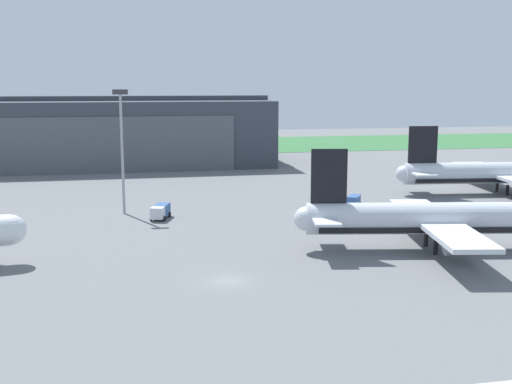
% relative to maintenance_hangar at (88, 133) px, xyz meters
% --- Properties ---
extents(ground_plane, '(440.00, 440.00, 0.00)m').
position_rel_maintenance_hangar_xyz_m(ground_plane, '(19.64, -103.31, -8.44)').
color(ground_plane, slate).
extents(grass_field_strip, '(440.00, 56.00, 0.08)m').
position_rel_maintenance_hangar_xyz_m(grass_field_strip, '(19.64, 47.77, -8.40)').
color(grass_field_strip, '#356D3D').
rests_on(grass_field_strip, ground_plane).
extents(maintenance_hangar, '(92.69, 31.87, 17.79)m').
position_rel_maintenance_hangar_xyz_m(maintenance_hangar, '(0.00, 0.00, 0.00)').
color(maintenance_hangar, '#383D47').
rests_on(maintenance_hangar, ground_plane).
extents(airliner_far_left, '(45.40, 38.61, 13.04)m').
position_rel_maintenance_hangar_xyz_m(airliner_far_left, '(81.66, -59.80, -4.55)').
color(airliner_far_left, silver).
rests_on(airliner_far_left, ground_plane).
extents(airliner_near_left, '(37.38, 29.51, 12.93)m').
position_rel_maintenance_hangar_xyz_m(airliner_near_left, '(48.41, -96.03, -4.47)').
color(airliner_near_left, silver).
rests_on(airliner_near_left, ground_plane).
extents(baggage_tug, '(3.92, 5.32, 2.19)m').
position_rel_maintenance_hangar_xyz_m(baggage_tug, '(47.15, -67.23, -7.27)').
color(baggage_tug, '#335693').
rests_on(baggage_tug, ground_plane).
extents(ops_van, '(3.47, 5.46, 2.16)m').
position_rel_maintenance_hangar_xyz_m(ops_van, '(14.43, -69.80, -7.20)').
color(ops_van, silver).
rests_on(ops_van, ground_plane).
extents(apron_light_mast, '(2.40, 0.50, 19.95)m').
position_rel_maintenance_hangar_xyz_m(apron_light_mast, '(8.88, -64.46, 3.19)').
color(apron_light_mast, '#99999E').
rests_on(apron_light_mast, ground_plane).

